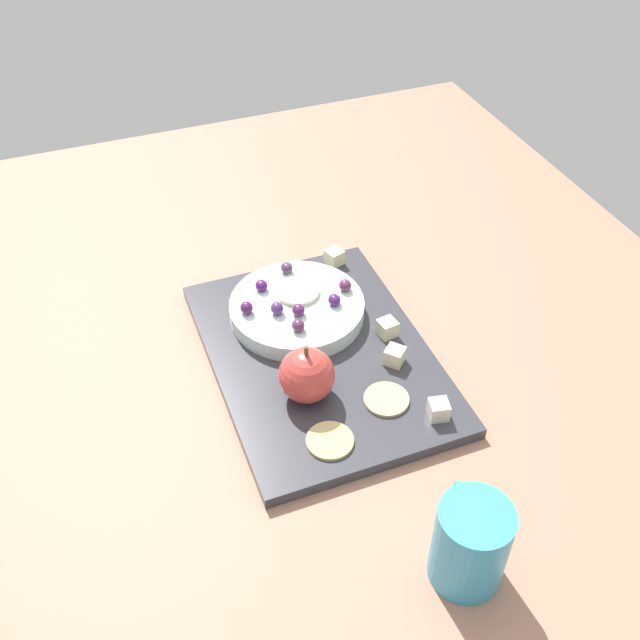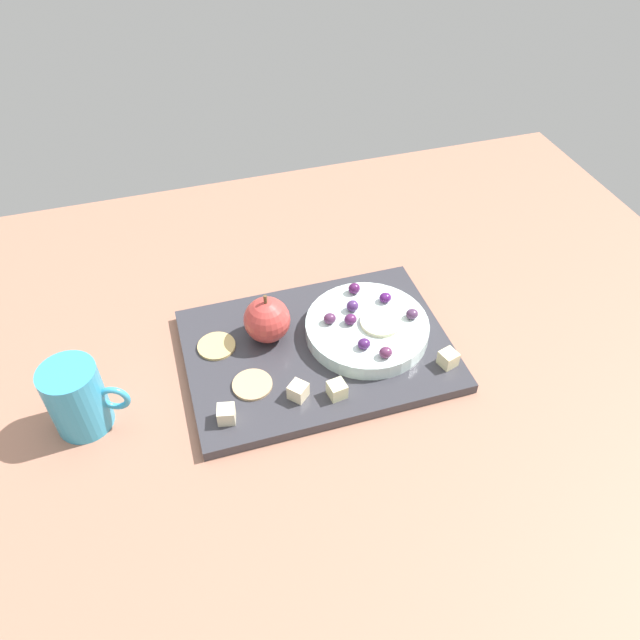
# 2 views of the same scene
# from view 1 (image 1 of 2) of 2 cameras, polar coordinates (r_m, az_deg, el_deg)

# --- Properties ---
(table) EXTENTS (1.34, 1.05, 0.04)m
(table) POSITION_cam_1_polar(r_m,az_deg,el_deg) (0.95, 1.68, -3.86)
(table) COLOR #9B6954
(table) RESTS_ON ground
(platter) EXTENTS (0.37, 0.26, 0.02)m
(platter) POSITION_cam_1_polar(r_m,az_deg,el_deg) (0.93, -0.04, -2.80)
(platter) COLOR #34333A
(platter) RESTS_ON table
(serving_dish) EXTENTS (0.18, 0.18, 0.02)m
(serving_dish) POSITION_cam_1_polar(r_m,az_deg,el_deg) (0.96, -1.79, 0.88)
(serving_dish) COLOR silver
(serving_dish) RESTS_ON platter
(apple_whole) EXTENTS (0.07, 0.07, 0.07)m
(apple_whole) POSITION_cam_1_polar(r_m,az_deg,el_deg) (0.85, -1.03, -4.28)
(apple_whole) COLOR #B73B36
(apple_whole) RESTS_ON platter
(apple_stem) EXTENTS (0.01, 0.01, 0.01)m
(apple_stem) POSITION_cam_1_polar(r_m,az_deg,el_deg) (0.82, -1.07, -2.40)
(apple_stem) COLOR brown
(apple_stem) RESTS_ON apple_whole
(cheese_cube_0) EXTENTS (0.03, 0.03, 0.02)m
(cheese_cube_0) POSITION_cam_1_polar(r_m,az_deg,el_deg) (0.90, 5.78, -2.77)
(cheese_cube_0) COLOR beige
(cheese_cube_0) RESTS_ON platter
(cheese_cube_1) EXTENTS (0.03, 0.03, 0.02)m
(cheese_cube_1) POSITION_cam_1_polar(r_m,az_deg,el_deg) (1.05, 1.11, 4.88)
(cheese_cube_1) COLOR beige
(cheese_cube_1) RESTS_ON platter
(cheese_cube_2) EXTENTS (0.02, 0.02, 0.02)m
(cheese_cube_2) POSITION_cam_1_polar(r_m,az_deg,el_deg) (0.94, 5.20, -0.61)
(cheese_cube_2) COLOR beige
(cheese_cube_2) RESTS_ON platter
(cheese_cube_3) EXTENTS (0.03, 0.03, 0.02)m
(cheese_cube_3) POSITION_cam_1_polar(r_m,az_deg,el_deg) (0.85, 9.13, -6.84)
(cheese_cube_3) COLOR beige
(cheese_cube_3) RESTS_ON platter
(cracker_0) EXTENTS (0.05, 0.05, 0.00)m
(cracker_0) POSITION_cam_1_polar(r_m,az_deg,el_deg) (0.82, 0.77, -9.29)
(cracker_0) COLOR tan
(cracker_0) RESTS_ON platter
(cracker_1) EXTENTS (0.05, 0.05, 0.00)m
(cracker_1) POSITION_cam_1_polar(r_m,az_deg,el_deg) (0.87, 5.14, -6.11)
(cracker_1) COLOR tan
(cracker_1) RESTS_ON platter
(grape_0) EXTENTS (0.02, 0.02, 0.01)m
(grape_0) POSITION_cam_1_polar(r_m,az_deg,el_deg) (0.95, 1.12, 1.56)
(grape_0) COLOR #421C56
(grape_0) RESTS_ON serving_dish
(grape_1) EXTENTS (0.02, 0.02, 0.02)m
(grape_1) POSITION_cam_1_polar(r_m,az_deg,el_deg) (0.94, -5.68, 0.94)
(grape_1) COLOR #4B184B
(grape_1) RESTS_ON serving_dish
(grape_2) EXTENTS (0.02, 0.02, 0.02)m
(grape_2) POSITION_cam_1_polar(r_m,az_deg,el_deg) (0.93, -1.68, 0.79)
(grape_2) COLOR #501E4D
(grape_2) RESTS_ON serving_dish
(grape_3) EXTENTS (0.02, 0.02, 0.02)m
(grape_3) POSITION_cam_1_polar(r_m,az_deg,el_deg) (0.91, -1.69, -0.42)
(grape_3) COLOR #4F284A
(grape_3) RESTS_ON serving_dish
(grape_4) EXTENTS (0.02, 0.02, 0.01)m
(grape_4) POSITION_cam_1_polar(r_m,az_deg,el_deg) (0.97, -4.54, 2.67)
(grape_4) COLOR #49175D
(grape_4) RESTS_ON serving_dish
(grape_5) EXTENTS (0.02, 0.02, 0.02)m
(grape_5) POSITION_cam_1_polar(r_m,az_deg,el_deg) (0.97, 1.95, 2.70)
(grape_5) COLOR #58284A
(grape_5) RESTS_ON serving_dish
(grape_6) EXTENTS (0.02, 0.02, 0.02)m
(grape_6) POSITION_cam_1_polar(r_m,az_deg,el_deg) (0.93, -3.34, 0.90)
(grape_6) COLOR #482963
(grape_6) RESTS_ON serving_dish
(grape_7) EXTENTS (0.02, 0.02, 0.01)m
(grape_7) POSITION_cam_1_polar(r_m,az_deg,el_deg) (1.00, -2.58, 4.05)
(grape_7) COLOR #492D4D
(grape_7) RESTS_ON serving_dish
(apple_slice_0) EXTENTS (0.06, 0.06, 0.01)m
(apple_slice_0) POSITION_cam_1_polar(r_m,az_deg,el_deg) (0.97, -1.73, 2.23)
(apple_slice_0) COLOR beige
(apple_slice_0) RESTS_ON serving_dish
(cup) EXTENTS (0.10, 0.07, 0.10)m
(cup) POSITION_cam_1_polar(r_m,az_deg,el_deg) (0.73, 11.41, -16.55)
(cup) COLOR #3596BD
(cup) RESTS_ON table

